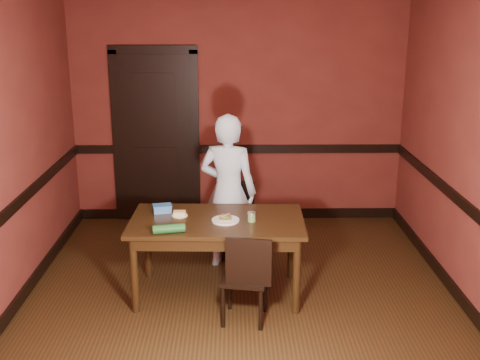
{
  "coord_description": "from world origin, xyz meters",
  "views": [
    {
      "loc": [
        -0.07,
        -4.96,
        2.59
      ],
      "look_at": [
        0.0,
        0.35,
        1.05
      ],
      "focal_mm": 45.0,
      "sensor_mm": 36.0,
      "label": 1
    }
  ],
  "objects_px": {
    "chair_near": "(245,276)",
    "person": "(228,192)",
    "food_tub": "(162,208)",
    "cheese_saucer": "(180,214)",
    "chair_far": "(240,221)",
    "sauce_jar": "(252,217)",
    "sandwich_plate": "(226,219)",
    "dining_table": "(217,257)"
  },
  "relations": [
    {
      "from": "sandwich_plate",
      "to": "cheese_saucer",
      "type": "relative_size",
      "value": 1.68
    },
    {
      "from": "person",
      "to": "sandwich_plate",
      "type": "bearing_deg",
      "value": 103.68
    },
    {
      "from": "cheese_saucer",
      "to": "chair_near",
      "type": "bearing_deg",
      "value": -44.85
    },
    {
      "from": "person",
      "to": "cheese_saucer",
      "type": "relative_size",
      "value": 10.75
    },
    {
      "from": "chair_near",
      "to": "cheese_saucer",
      "type": "relative_size",
      "value": 5.45
    },
    {
      "from": "person",
      "to": "sauce_jar",
      "type": "bearing_deg",
      "value": 122.24
    },
    {
      "from": "cheese_saucer",
      "to": "food_tub",
      "type": "bearing_deg",
      "value": 148.33
    },
    {
      "from": "sauce_jar",
      "to": "cheese_saucer",
      "type": "height_order",
      "value": "sauce_jar"
    },
    {
      "from": "chair_near",
      "to": "person",
      "type": "bearing_deg",
      "value": -72.98
    },
    {
      "from": "food_tub",
      "to": "person",
      "type": "bearing_deg",
      "value": 23.57
    },
    {
      "from": "sauce_jar",
      "to": "cheese_saucer",
      "type": "relative_size",
      "value": 0.59
    },
    {
      "from": "sandwich_plate",
      "to": "dining_table",
      "type": "bearing_deg",
      "value": 146.35
    },
    {
      "from": "chair_far",
      "to": "person",
      "type": "height_order",
      "value": "person"
    },
    {
      "from": "chair_near",
      "to": "sandwich_plate",
      "type": "height_order",
      "value": "chair_near"
    },
    {
      "from": "person",
      "to": "cheese_saucer",
      "type": "bearing_deg",
      "value": 66.23
    },
    {
      "from": "chair_far",
      "to": "food_tub",
      "type": "bearing_deg",
      "value": -126.6
    },
    {
      "from": "chair_near",
      "to": "person",
      "type": "height_order",
      "value": "person"
    },
    {
      "from": "chair_far",
      "to": "sandwich_plate",
      "type": "height_order",
      "value": "sandwich_plate"
    },
    {
      "from": "chair_near",
      "to": "sauce_jar",
      "type": "distance_m",
      "value": 0.58
    },
    {
      "from": "chair_near",
      "to": "cheese_saucer",
      "type": "distance_m",
      "value": 0.9
    },
    {
      "from": "food_tub",
      "to": "chair_far",
      "type": "bearing_deg",
      "value": 30.17
    },
    {
      "from": "person",
      "to": "sandwich_plate",
      "type": "xyz_separation_m",
      "value": [
        -0.02,
        -0.69,
        -0.04
      ]
    },
    {
      "from": "cheese_saucer",
      "to": "chair_far",
      "type": "bearing_deg",
      "value": 53.89
    },
    {
      "from": "dining_table",
      "to": "cheese_saucer",
      "type": "distance_m",
      "value": 0.53
    },
    {
      "from": "person",
      "to": "food_tub",
      "type": "height_order",
      "value": "person"
    },
    {
      "from": "person",
      "to": "cheese_saucer",
      "type": "height_order",
      "value": "person"
    },
    {
      "from": "food_tub",
      "to": "sandwich_plate",
      "type": "bearing_deg",
      "value": -35.17
    },
    {
      "from": "chair_far",
      "to": "sauce_jar",
      "type": "distance_m",
      "value": 1.02
    },
    {
      "from": "chair_far",
      "to": "chair_near",
      "type": "bearing_deg",
      "value": -78.36
    },
    {
      "from": "chair_near",
      "to": "sauce_jar",
      "type": "height_order",
      "value": "sauce_jar"
    },
    {
      "from": "dining_table",
      "to": "person",
      "type": "xyz_separation_m",
      "value": [
        0.1,
        0.64,
        0.43
      ]
    },
    {
      "from": "chair_far",
      "to": "food_tub",
      "type": "xyz_separation_m",
      "value": [
        -0.74,
        -0.68,
        0.38
      ]
    },
    {
      "from": "chair_near",
      "to": "cheese_saucer",
      "type": "xyz_separation_m",
      "value": [
        -0.59,
        0.59,
        0.35
      ]
    },
    {
      "from": "chair_near",
      "to": "sandwich_plate",
      "type": "relative_size",
      "value": 3.25
    },
    {
      "from": "dining_table",
      "to": "food_tub",
      "type": "height_order",
      "value": "food_tub"
    },
    {
      "from": "dining_table",
      "to": "cheese_saucer",
      "type": "bearing_deg",
      "value": 166.41
    },
    {
      "from": "chair_near",
      "to": "food_tub",
      "type": "relative_size",
      "value": 4.14
    },
    {
      "from": "person",
      "to": "food_tub",
      "type": "relative_size",
      "value": 8.17
    },
    {
      "from": "cheese_saucer",
      "to": "food_tub",
      "type": "height_order",
      "value": "food_tub"
    },
    {
      "from": "chair_near",
      "to": "cheese_saucer",
      "type": "height_order",
      "value": "chair_near"
    },
    {
      "from": "chair_near",
      "to": "food_tub",
      "type": "height_order",
      "value": "food_tub"
    },
    {
      "from": "dining_table",
      "to": "person",
      "type": "height_order",
      "value": "person"
    }
  ]
}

